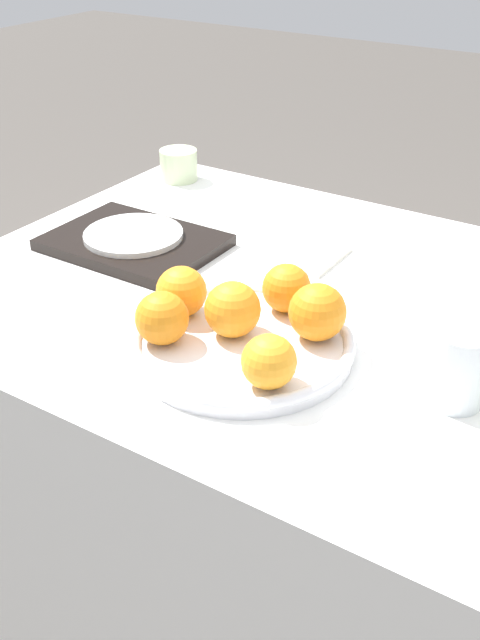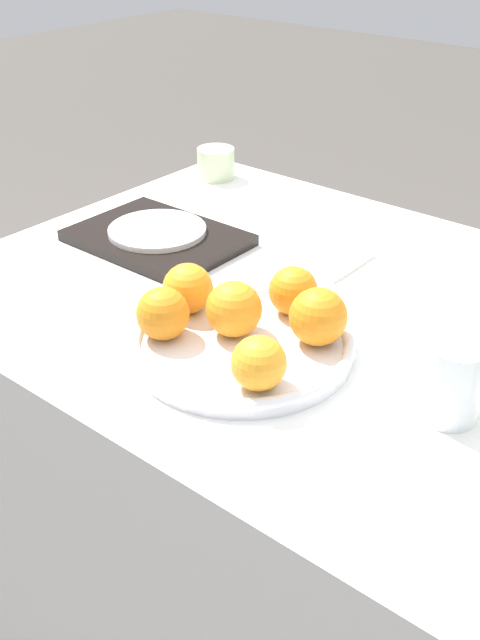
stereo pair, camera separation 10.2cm
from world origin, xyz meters
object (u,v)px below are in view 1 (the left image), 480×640
at_px(orange_0, 232,309).
at_px(water_glass, 458,367).
at_px(orange_2, 181,291).
at_px(orange_4, 269,362).
at_px(napkin, 303,254).
at_px(orange_3, 162,318).
at_px(serving_tray, 135,242).
at_px(orange_1, 317,312).
at_px(orange_5, 286,288).
at_px(side_plate, 134,234).
at_px(fruit_platter, 240,342).
at_px(cup_2, 179,165).

relative_size(orange_0, water_glass, 0.77).
distance_m(orange_0, orange_2, 0.09).
height_order(orange_4, napkin, orange_4).
xyz_separation_m(orange_3, serving_tray, (-0.25, 0.24, -0.05)).
bearing_deg(orange_3, orange_2, 106.92).
relative_size(orange_2, serving_tray, 0.25).
distance_m(orange_1, orange_4, 0.13).
height_order(orange_2, napkin, orange_2).
bearing_deg(orange_5, side_plate, 167.64).
bearing_deg(orange_0, orange_4, -36.61).
height_order(orange_0, side_plate, orange_0).
bearing_deg(orange_0, orange_2, 175.82).
relative_size(orange_2, side_plate, 0.42).
relative_size(fruit_platter, orange_3, 4.22).
bearing_deg(orange_5, orange_3, -120.37).
height_order(orange_3, napkin, orange_3).
bearing_deg(water_glass, side_plate, 167.95).
height_order(fruit_platter, orange_5, orange_5).
height_order(orange_1, orange_3, orange_1).
distance_m(orange_2, serving_tray, 0.29).
bearing_deg(serving_tray, orange_2, -36.31).
relative_size(orange_1, orange_5, 1.12).
bearing_deg(cup_2, orange_5, -38.85).
bearing_deg(orange_1, orange_4, -88.85).
bearing_deg(napkin, serving_tray, -153.89).
bearing_deg(orange_5, fruit_platter, -96.46).
relative_size(orange_1, orange_3, 1.08).
height_order(water_glass, napkin, water_glass).
bearing_deg(orange_2, orange_3, -73.08).
xyz_separation_m(orange_1, napkin, (-0.16, 0.25, -0.05)).
bearing_deg(water_glass, cup_2, 149.43).
relative_size(orange_0, serving_tray, 0.27).
relative_size(orange_1, side_plate, 0.46).
distance_m(orange_2, orange_4, 0.21).
xyz_separation_m(fruit_platter, orange_1, (0.09, 0.06, 0.04)).
bearing_deg(fruit_platter, napkin, 102.88).
height_order(fruit_platter, orange_0, orange_0).
relative_size(orange_0, napkin, 0.60).
xyz_separation_m(orange_5, cup_2, (-0.49, 0.40, -0.02)).
xyz_separation_m(orange_0, cup_2, (-0.47, 0.50, -0.03)).
relative_size(serving_tray, cup_2, 3.64).
distance_m(orange_1, serving_tray, 0.45).
bearing_deg(fruit_platter, cup_2, 133.70).
bearing_deg(fruit_platter, orange_5, 83.54).
relative_size(orange_4, orange_5, 0.98).
bearing_deg(orange_5, napkin, 111.94).
distance_m(orange_4, cup_2, 0.81).
distance_m(orange_1, napkin, 0.30).
bearing_deg(orange_3, napkin, 87.85).
bearing_deg(cup_2, serving_tray, -66.21).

